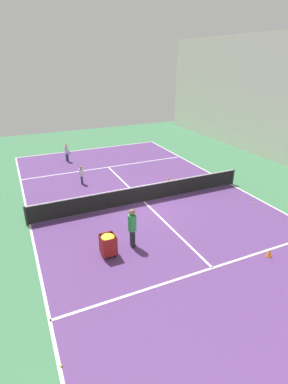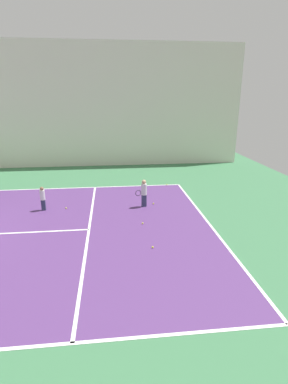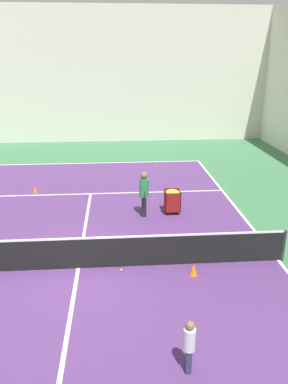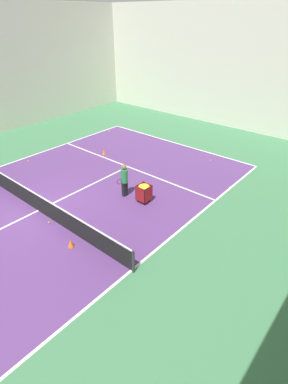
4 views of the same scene
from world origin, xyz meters
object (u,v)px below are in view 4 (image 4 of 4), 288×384
Objects in this scene: ball_cart at (144,190)px; training_cone_1 at (71,243)px; tennis_net at (36,201)px; coach_at_net at (124,178)px.

ball_cart reaches higher than training_cone_1.
training_cone_1 is (3.16, -0.58, -0.32)m from tennis_net.
tennis_net is at bearing -23.01° from coach_at_net.
tennis_net is 4.16m from coach_at_net.
coach_at_net is 1.15m from ball_cart.
tennis_net is at bearing 169.65° from training_cone_1.
tennis_net is 3.23m from training_cone_1.
coach_at_net is 4.33m from training_cone_1.
coach_at_net is (2.13, 3.55, 0.48)m from tennis_net.
coach_at_net is at bearing 59.01° from tennis_net.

